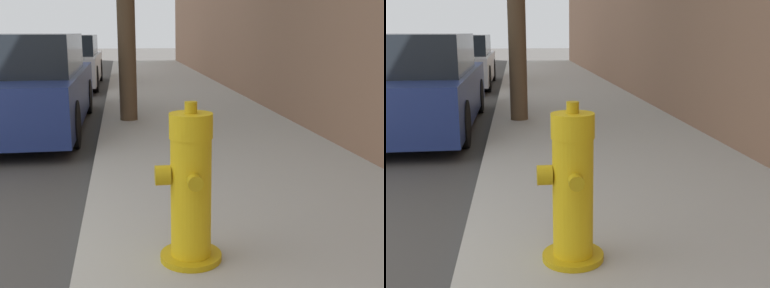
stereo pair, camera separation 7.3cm
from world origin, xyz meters
TOP-DOWN VIEW (x-y plane):
  - fire_hydrant at (2.86, 0.31)m, footprint 0.39×0.38m
  - parked_car_near at (1.02, 5.19)m, footprint 1.84×4.41m
  - parked_car_mid at (1.05, 11.07)m, footprint 1.78×4.45m

SIDE VIEW (x-z plane):
  - fire_hydrant at x=2.86m, z-range 0.11..1.05m
  - parked_car_mid at x=1.05m, z-range -0.02..1.35m
  - parked_car_near at x=1.02m, z-range -0.03..1.40m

